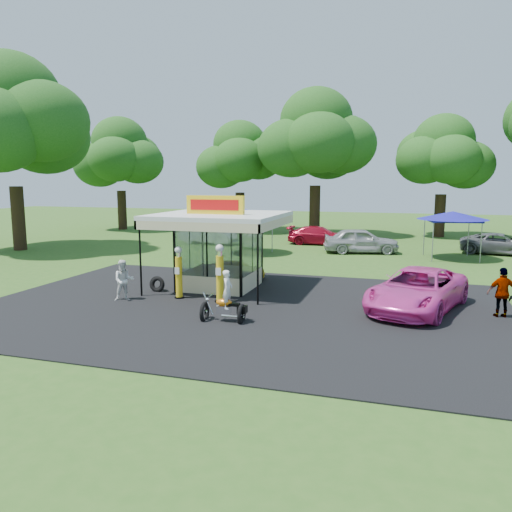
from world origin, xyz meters
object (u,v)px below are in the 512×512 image
object	(u,v)px
kiosk_car	(237,269)
spectator_east_b	(503,293)
tent_west	(244,213)
bg_car_c	(361,241)
gas_pump_right	(220,275)
tent_east	(453,216)
gas_station_kiosk	(220,249)
pink_sedan	(417,290)
bg_car_a	(208,234)
bg_car_b	(319,235)
motorcycle	(226,301)
spectator_west	(124,280)
bg_car_d	(500,244)
gas_pump_left	(179,274)

from	to	relation	value
kiosk_car	spectator_east_b	world-z (taller)	spectator_east_b
kiosk_car	tent_west	xyz separation A→B (m)	(-2.37, 8.30, 2.18)
bg_car_c	gas_pump_right	bearing A→B (deg)	151.64
tent_west	tent_east	world-z (taller)	tent_west
gas_station_kiosk	pink_sedan	size ratio (longest dim) A/B	0.96
tent_west	bg_car_a	bearing A→B (deg)	137.42
bg_car_b	motorcycle	bearing A→B (deg)	-179.49
gas_pump_right	kiosk_car	size ratio (longest dim) A/B	0.84
spectator_east_b	spectator_west	bearing A→B (deg)	-3.63
gas_pump_right	spectator_east_b	size ratio (longest dim) A/B	1.30
spectator_east_b	bg_car_d	xyz separation A→B (m)	(2.46, 16.69, -0.22)
spectator_west	bg_car_d	xyz separation A→B (m)	(16.62, 18.43, -0.15)
spectator_east_b	bg_car_b	distance (m)	20.54
tent_east	gas_pump_left	bearing A→B (deg)	-128.20
motorcycle	pink_sedan	distance (m)	7.23
kiosk_car	spectator_west	world-z (taller)	spectator_west
gas_station_kiosk	kiosk_car	bearing A→B (deg)	90.00
spectator_west	bg_car_b	world-z (taller)	spectator_west
pink_sedan	spectator_east_b	distance (m)	2.87
spectator_east_b	bg_car_c	world-z (taller)	spectator_east_b
gas_station_kiosk	gas_pump_left	distance (m)	2.69
pink_sedan	tent_west	size ratio (longest dim) A/B	1.34
gas_pump_left	bg_car_b	bearing A→B (deg)	82.68
motorcycle	tent_west	bearing A→B (deg)	102.85
spectator_west	bg_car_c	bearing A→B (deg)	30.12
gas_station_kiosk	gas_pump_right	xyz separation A→B (m)	(0.99, -2.56, -0.65)
gas_pump_right	bg_car_d	distance (m)	21.77
bg_car_c	bg_car_d	size ratio (longest dim) A/B	0.99
spectator_west	bg_car_a	distance (m)	18.18
gas_pump_left	kiosk_car	distance (m)	4.75
gas_pump_left	motorcycle	xyz separation A→B (m)	(3.04, -2.61, -0.31)
gas_pump_right	bg_car_a	world-z (taller)	gas_pump_right
bg_car_a	bg_car_b	xyz separation A→B (m)	(8.18, 2.03, -0.07)
bg_car_b	kiosk_car	bearing A→B (deg)	172.60
bg_car_c	kiosk_car	bearing A→B (deg)	141.13
gas_pump_left	gas_pump_right	distance (m)	1.86
gas_pump_left	bg_car_d	distance (m)	22.80
motorcycle	bg_car_c	world-z (taller)	motorcycle
gas_pump_right	pink_sedan	xyz separation A→B (m)	(7.46, 1.11, -0.35)
bg_car_d	tent_west	xyz separation A→B (m)	(-16.15, -4.54, 1.98)
gas_pump_right	tent_east	distance (m)	17.51
tent_west	spectator_east_b	bearing A→B (deg)	-41.59
bg_car_d	bg_car_c	bearing A→B (deg)	113.16
gas_pump_left	spectator_east_b	xyz separation A→B (m)	(12.17, 0.79, -0.14)
tent_east	bg_car_b	bearing A→B (deg)	153.90
tent_west	gas_pump_left	bearing A→B (deg)	-83.33
gas_pump_left	tent_west	world-z (taller)	tent_west
kiosk_car	tent_west	bearing A→B (deg)	15.96
gas_pump_right	bg_car_c	size ratio (longest dim) A/B	0.48
spectator_west	bg_car_a	world-z (taller)	spectator_west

